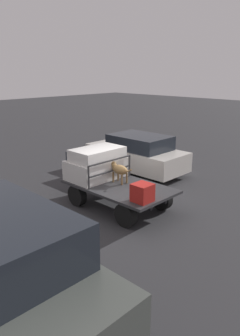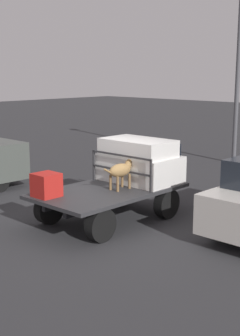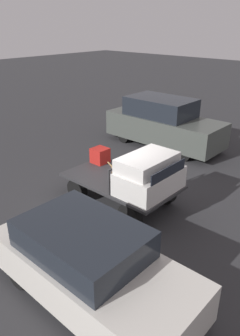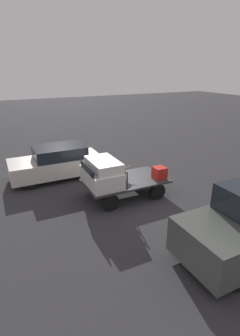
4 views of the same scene
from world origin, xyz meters
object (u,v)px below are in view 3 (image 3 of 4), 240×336
Objects in this scene: parked_pickup_far at (163,123)px; parked_sedan at (89,264)px; flatbed_truck at (121,185)px; dog at (122,170)px; cargo_crate at (100,155)px.

parked_sedan is at bearing -74.52° from parked_pickup_far.
flatbed_truck is 0.71m from dog.
flatbed_truck is 3.38× the size of dog.
cargo_crate is 4.50m from parked_pickup_far.
cargo_crate is at bearing -93.49° from parked_pickup_far.
cargo_crate is 5.13m from parked_sedan.
parked_sedan is at bearing -46.99° from cargo_crate.
flatbed_truck is 0.67× the size of parked_pickup_far.
parked_sedan reaches higher than flatbed_truck.
parked_pickup_far is (-2.18, 5.15, -0.17)m from dog.
cargo_crate is at bearing 138.23° from parked_sedan.
parked_sedan is at bearing -77.75° from dog.
parked_pickup_far is at bearing 121.66° from parked_sedan.
dog is 0.23× the size of parked_sedan.
dog reaches higher than flatbed_truck.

